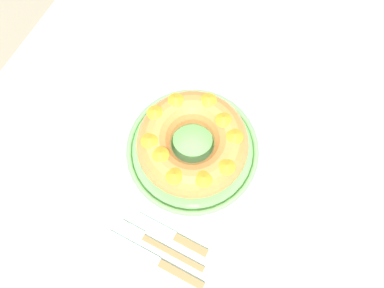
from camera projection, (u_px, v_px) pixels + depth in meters
ground_plane at (198, 209)px, 1.55m from camera, size 8.00×8.00×0.00m
dining_table at (201, 168)px, 0.93m from camera, size 1.22×1.07×0.74m
serving_dish at (192, 151)px, 0.83m from camera, size 0.29×0.29×0.03m
bundt_cake at (192, 144)px, 0.78m from camera, size 0.24×0.24×0.08m
fork at (155, 244)px, 0.78m from camera, size 0.02×0.20×0.01m
serving_knife at (161, 264)px, 0.76m from camera, size 0.02×0.23×0.01m
cake_knife at (176, 237)px, 0.78m from camera, size 0.02×0.17×0.01m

